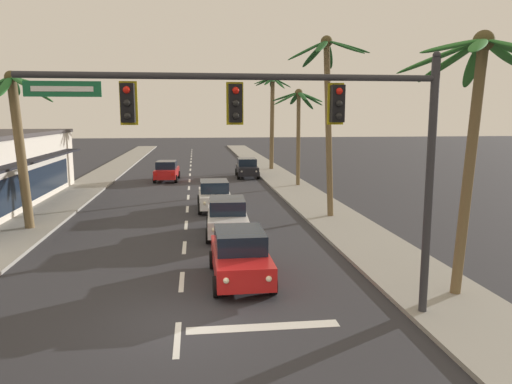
{
  "coord_description": "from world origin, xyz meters",
  "views": [
    {
      "loc": [
        0.53,
        -12.41,
        5.44
      ],
      "look_at": [
        3.09,
        8.0,
        2.2
      ],
      "focal_mm": 34.07,
      "sensor_mm": 36.0,
      "label": 1
    }
  ],
  "objects_px": {
    "palm_right_nearest": "(479,92)",
    "palm_right_second": "(328,90)",
    "palm_right_third": "(299,113)",
    "sedan_parked_nearest_kerb": "(247,168)",
    "palm_left_second": "(16,123)",
    "palm_right_farthest": "(272,106)",
    "traffic_signal_mast": "(303,128)",
    "sedan_oncoming_far": "(167,171)",
    "sedan_third_in_queue": "(227,217)",
    "sedan_fifth_in_queue": "(214,195)",
    "sedan_lead_at_stop_bar": "(240,255)"
  },
  "relations": [
    {
      "from": "sedan_third_in_queue",
      "to": "sedan_parked_nearest_kerb",
      "type": "xyz_separation_m",
      "value": [
        3.15,
        21.0,
        0.0
      ]
    },
    {
      "from": "sedan_oncoming_far",
      "to": "palm_right_third",
      "type": "height_order",
      "value": "palm_right_third"
    },
    {
      "from": "sedan_fifth_in_queue",
      "to": "sedan_parked_nearest_kerb",
      "type": "height_order",
      "value": "same"
    },
    {
      "from": "sedan_third_in_queue",
      "to": "sedan_fifth_in_queue",
      "type": "bearing_deg",
      "value": 93.13
    },
    {
      "from": "sedan_parked_nearest_kerb",
      "to": "palm_left_second",
      "type": "xyz_separation_m",
      "value": [
        -12.75,
        -18.99,
        4.26
      ]
    },
    {
      "from": "palm_left_second",
      "to": "traffic_signal_mast",
      "type": "bearing_deg",
      "value": -47.48
    },
    {
      "from": "palm_left_second",
      "to": "palm_right_third",
      "type": "bearing_deg",
      "value": 38.34
    },
    {
      "from": "sedan_third_in_queue",
      "to": "palm_right_farthest",
      "type": "relative_size",
      "value": 0.48
    },
    {
      "from": "sedan_oncoming_far",
      "to": "palm_left_second",
      "type": "bearing_deg",
      "value": -108.3
    },
    {
      "from": "sedan_lead_at_stop_bar",
      "to": "palm_left_second",
      "type": "distance_m",
      "value": 13.38
    },
    {
      "from": "palm_right_nearest",
      "to": "palm_right_third",
      "type": "distance_m",
      "value": 23.38
    },
    {
      "from": "sedan_parked_nearest_kerb",
      "to": "palm_right_farthest",
      "type": "bearing_deg",
      "value": 59.81
    },
    {
      "from": "sedan_lead_at_stop_bar",
      "to": "sedan_oncoming_far",
      "type": "height_order",
      "value": "same"
    },
    {
      "from": "traffic_signal_mast",
      "to": "palm_right_farthest",
      "type": "height_order",
      "value": "palm_right_farthest"
    },
    {
      "from": "sedan_third_in_queue",
      "to": "palm_right_second",
      "type": "height_order",
      "value": "palm_right_second"
    },
    {
      "from": "palm_left_second",
      "to": "palm_right_farthest",
      "type": "xyz_separation_m",
      "value": [
        15.85,
        24.32,
        1.24
      ]
    },
    {
      "from": "palm_right_nearest",
      "to": "palm_right_farthest",
      "type": "xyz_separation_m",
      "value": [
        -0.39,
        35.0,
        0.26
      ]
    },
    {
      "from": "palm_right_nearest",
      "to": "sedan_lead_at_stop_bar",
      "type": "bearing_deg",
      "value": 160.13
    },
    {
      "from": "sedan_lead_at_stop_bar",
      "to": "palm_right_third",
      "type": "relative_size",
      "value": 0.6
    },
    {
      "from": "palm_left_second",
      "to": "palm_right_third",
      "type": "xyz_separation_m",
      "value": [
        16.05,
        12.7,
        0.53
      ]
    },
    {
      "from": "palm_right_nearest",
      "to": "sedan_fifth_in_queue",
      "type": "bearing_deg",
      "value": 115.04
    },
    {
      "from": "palm_right_third",
      "to": "palm_right_farthest",
      "type": "relative_size",
      "value": 0.79
    },
    {
      "from": "sedan_fifth_in_queue",
      "to": "sedan_oncoming_far",
      "type": "xyz_separation_m",
      "value": [
        -3.47,
        13.21,
        0.0
      ]
    },
    {
      "from": "sedan_parked_nearest_kerb",
      "to": "palm_right_second",
      "type": "distance_m",
      "value": 19.09
    },
    {
      "from": "palm_right_second",
      "to": "sedan_oncoming_far",
      "type": "bearing_deg",
      "value": 119.31
    },
    {
      "from": "traffic_signal_mast",
      "to": "sedan_fifth_in_queue",
      "type": "relative_size",
      "value": 2.32
    },
    {
      "from": "sedan_oncoming_far",
      "to": "palm_right_third",
      "type": "bearing_deg",
      "value": -25.0
    },
    {
      "from": "traffic_signal_mast",
      "to": "sedan_parked_nearest_kerb",
      "type": "bearing_deg",
      "value": 86.54
    },
    {
      "from": "palm_right_third",
      "to": "sedan_parked_nearest_kerb",
      "type": "bearing_deg",
      "value": 117.7
    },
    {
      "from": "palm_right_third",
      "to": "palm_right_nearest",
      "type": "bearing_deg",
      "value": -89.55
    },
    {
      "from": "sedan_parked_nearest_kerb",
      "to": "palm_right_third",
      "type": "xyz_separation_m",
      "value": [
        3.3,
        -6.29,
        4.79
      ]
    },
    {
      "from": "sedan_third_in_queue",
      "to": "traffic_signal_mast",
      "type": "bearing_deg",
      "value": -82.56
    },
    {
      "from": "palm_left_second",
      "to": "palm_right_third",
      "type": "relative_size",
      "value": 1.0
    },
    {
      "from": "traffic_signal_mast",
      "to": "palm_right_third",
      "type": "distance_m",
      "value": 25.11
    },
    {
      "from": "sedan_parked_nearest_kerb",
      "to": "palm_left_second",
      "type": "relative_size",
      "value": 0.6
    },
    {
      "from": "sedan_fifth_in_queue",
      "to": "sedan_oncoming_far",
      "type": "height_order",
      "value": "same"
    },
    {
      "from": "palm_right_nearest",
      "to": "palm_right_second",
      "type": "height_order",
      "value": "palm_right_second"
    },
    {
      "from": "traffic_signal_mast",
      "to": "sedan_lead_at_stop_bar",
      "type": "bearing_deg",
      "value": 109.59
    },
    {
      "from": "sedan_fifth_in_queue",
      "to": "palm_left_second",
      "type": "distance_m",
      "value": 11.04
    },
    {
      "from": "sedan_lead_at_stop_bar",
      "to": "sedan_parked_nearest_kerb",
      "type": "height_order",
      "value": "same"
    },
    {
      "from": "sedan_lead_at_stop_bar",
      "to": "traffic_signal_mast",
      "type": "bearing_deg",
      "value": -70.41
    },
    {
      "from": "sedan_lead_at_stop_bar",
      "to": "palm_right_farthest",
      "type": "xyz_separation_m",
      "value": [
        6.24,
        32.61,
        5.5
      ]
    },
    {
      "from": "palm_right_second",
      "to": "palm_right_farthest",
      "type": "relative_size",
      "value": 1.01
    },
    {
      "from": "sedan_third_in_queue",
      "to": "palm_right_second",
      "type": "bearing_deg",
      "value": 28.8
    },
    {
      "from": "traffic_signal_mast",
      "to": "palm_right_second",
      "type": "relative_size",
      "value": 1.09
    },
    {
      "from": "sedan_parked_nearest_kerb",
      "to": "palm_right_second",
      "type": "bearing_deg",
      "value": -82.74
    },
    {
      "from": "sedan_fifth_in_queue",
      "to": "sedan_third_in_queue",
      "type": "bearing_deg",
      "value": -86.87
    },
    {
      "from": "palm_right_nearest",
      "to": "palm_right_second",
      "type": "distance_m",
      "value": 11.75
    },
    {
      "from": "sedan_third_in_queue",
      "to": "sedan_fifth_in_queue",
      "type": "relative_size",
      "value": 1.01
    },
    {
      "from": "sedan_oncoming_far",
      "to": "traffic_signal_mast",
      "type": "bearing_deg",
      "value": -80.14
    }
  ]
}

